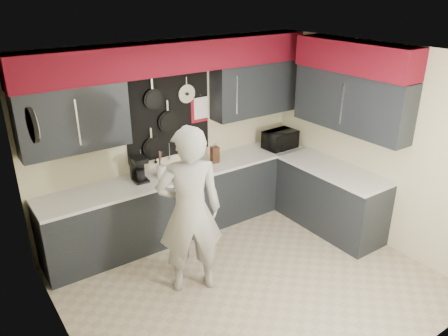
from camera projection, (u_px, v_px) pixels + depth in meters
ground at (249, 281)px, 5.14m from camera, size 4.00×4.00×0.00m
back_wall_assembly at (176, 87)px, 5.56m from camera, size 4.00×0.36×2.60m
right_wall_assembly at (355, 94)px, 5.55m from camera, size 0.36×3.50×2.60m
left_wall_assembly at (59, 236)px, 3.58m from camera, size 0.05×3.50×2.60m
base_cabinets at (228, 200)px, 6.07m from camera, size 3.95×2.20×0.92m
microwave at (280, 140)px, 6.59m from camera, size 0.50×0.35×0.27m
knife_block at (215, 155)px, 6.08m from camera, size 0.12×0.12×0.23m
utensil_crock at (162, 171)px, 5.63m from camera, size 0.12×0.12×0.16m
coffee_maker at (139, 168)px, 5.50m from camera, size 0.19×0.23×0.32m
person at (190, 212)px, 4.70m from camera, size 0.84×0.70×1.95m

